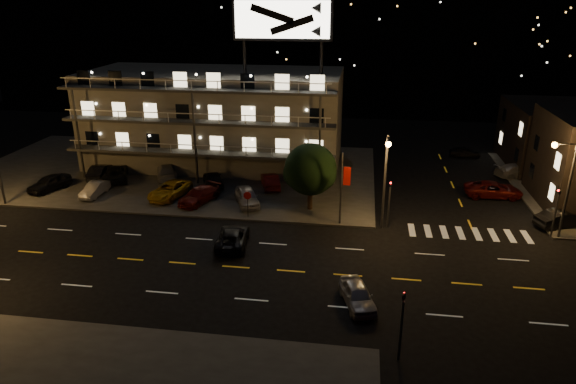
# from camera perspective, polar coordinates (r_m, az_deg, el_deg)

# --- Properties ---
(ground) EXTENTS (140.00, 140.00, 0.00)m
(ground) POSITION_cam_1_polar(r_m,az_deg,el_deg) (36.98, -2.77, -8.55)
(ground) COLOR black
(ground) RESTS_ON ground
(curb_nw) EXTENTS (44.00, 24.00, 0.15)m
(curb_nw) POSITION_cam_1_polar(r_m,az_deg,el_deg) (58.33, -12.61, 2.33)
(curb_nw) COLOR #353533
(curb_nw) RESTS_ON ground
(motel) EXTENTS (28.00, 13.80, 18.10)m
(motel) POSITION_cam_1_polar(r_m,az_deg,el_deg) (59.20, -7.99, 8.21)
(motel) COLOR gray
(motel) RESTS_ON ground
(side_bldg_back) EXTENTS (14.06, 12.00, 7.00)m
(side_bldg_back) POSITION_cam_1_polar(r_m,az_deg,el_deg) (65.71, 29.24, 5.34)
(side_bldg_back) COLOR black
(side_bldg_back) RESTS_ON ground
(hill_backdrop) EXTENTS (120.00, 25.00, 24.00)m
(hill_backdrop) POSITION_cam_1_polar(r_m,az_deg,el_deg) (101.31, 1.37, 17.18)
(hill_backdrop) COLOR black
(hill_backdrop) RESTS_ON ground
(streetlight_nc) EXTENTS (0.44, 1.92, 8.00)m
(streetlight_nc) POSITION_cam_1_polar(r_m,az_deg,el_deg) (41.70, 10.78, 2.06)
(streetlight_nc) COLOR #2D2D30
(streetlight_nc) RESTS_ON ground
(streetlight_ne) EXTENTS (1.92, 0.44, 8.00)m
(streetlight_ne) POSITION_cam_1_polar(r_m,az_deg,el_deg) (44.84, 28.42, 1.18)
(streetlight_ne) COLOR #2D2D30
(streetlight_ne) RESTS_ON ground
(signal_nw) EXTENTS (0.20, 0.27, 4.60)m
(signal_nw) POSITION_cam_1_polar(r_m,az_deg,el_deg) (43.06, 11.21, -0.74)
(signal_nw) COLOR #2D2D30
(signal_nw) RESTS_ON ground
(signal_sw) EXTENTS (0.20, 0.27, 4.60)m
(signal_sw) POSITION_cam_1_polar(r_m,az_deg,el_deg) (27.97, 12.55, -13.58)
(signal_sw) COLOR #2D2D30
(signal_sw) RESTS_ON ground
(signal_ne) EXTENTS (0.27, 0.20, 4.60)m
(signal_ne) POSITION_cam_1_polar(r_m,az_deg,el_deg) (45.73, 27.67, -1.54)
(signal_ne) COLOR #2D2D30
(signal_ne) RESTS_ON ground
(banner_north) EXTENTS (0.83, 0.16, 6.40)m
(banner_north) POSITION_cam_1_polar(r_m,az_deg,el_deg) (42.61, 6.04, 0.55)
(banner_north) COLOR #2D2D30
(banner_north) RESTS_ON ground
(stop_sign) EXTENTS (0.91, 0.11, 2.61)m
(stop_sign) POSITION_cam_1_polar(r_m,az_deg,el_deg) (44.38, -4.52, -0.92)
(stop_sign) COLOR #2D2D30
(stop_sign) RESTS_ON ground
(tree) EXTENTS (4.83, 4.65, 6.08)m
(tree) POSITION_cam_1_polar(r_m,az_deg,el_deg) (45.33, 2.46, 2.37)
(tree) COLOR black
(tree) RESTS_ON curb_nw
(lot_car_0) EXTENTS (3.16, 4.78, 1.51)m
(lot_car_0) POSITION_cam_1_polar(r_m,az_deg,el_deg) (56.00, -24.98, 0.94)
(lot_car_0) COLOR black
(lot_car_0) RESTS_ON curb_nw
(lot_car_1) EXTENTS (1.45, 3.88, 1.26)m
(lot_car_1) POSITION_cam_1_polar(r_m,az_deg,el_deg) (52.81, -20.69, 0.29)
(lot_car_1) COLOR #9A9A9F
(lot_car_1) RESTS_ON curb_nw
(lot_car_2) EXTENTS (3.48, 5.53, 1.42)m
(lot_car_2) POSITION_cam_1_polar(r_m,az_deg,el_deg) (50.23, -13.00, 0.20)
(lot_car_2) COLOR gold
(lot_car_2) RESTS_ON curb_nw
(lot_car_3) EXTENTS (3.58, 5.16, 1.39)m
(lot_car_3) POSITION_cam_1_polar(r_m,az_deg,el_deg) (48.45, -9.83, -0.36)
(lot_car_3) COLOR #540E0C
(lot_car_3) RESTS_ON curb_nw
(lot_car_4) EXTENTS (3.40, 4.80, 1.52)m
(lot_car_4) POSITION_cam_1_polar(r_m,az_deg,el_deg) (47.37, -4.57, -0.52)
(lot_car_4) COLOR #9A9A9F
(lot_car_4) RESTS_ON curb_nw
(lot_car_5) EXTENTS (2.15, 4.63, 1.47)m
(lot_car_5) POSITION_cam_1_polar(r_m,az_deg,el_deg) (57.63, -20.11, 2.16)
(lot_car_5) COLOR black
(lot_car_5) RESTS_ON curb_nw
(lot_car_6) EXTENTS (4.42, 5.96, 1.50)m
(lot_car_6) POSITION_cam_1_polar(r_m,az_deg,el_deg) (56.64, -18.67, 2.04)
(lot_car_6) COLOR black
(lot_car_6) RESTS_ON curb_nw
(lot_car_7) EXTENTS (3.78, 5.34, 1.44)m
(lot_car_7) POSITION_cam_1_polar(r_m,az_deg,el_deg) (55.79, -13.32, 2.27)
(lot_car_7) COLOR #9A9A9F
(lot_car_7) RESTS_ON curb_nw
(lot_car_8) EXTENTS (3.38, 4.76, 1.51)m
(lot_car_8) POSITION_cam_1_polar(r_m,az_deg,el_deg) (52.45, -8.32, 1.47)
(lot_car_8) COLOR black
(lot_car_8) RESTS_ON curb_nw
(lot_car_9) EXTENTS (2.73, 4.60, 1.43)m
(lot_car_9) POSITION_cam_1_polar(r_m,az_deg,el_deg) (51.44, -1.97, 1.25)
(lot_car_9) COLOR #540E0C
(lot_car_9) RESTS_ON curb_nw
(side_car_0) EXTENTS (4.84, 3.21, 1.51)m
(side_car_0) POSITION_cam_1_polar(r_m,az_deg,el_deg) (48.69, 28.17, -2.66)
(side_car_0) COLOR black
(side_car_0) RESTS_ON ground
(side_car_1) EXTENTS (5.46, 2.70, 1.49)m
(side_car_1) POSITION_cam_1_polar(r_m,az_deg,el_deg) (53.27, 21.88, 0.26)
(side_car_1) COLOR #540E0C
(side_car_1) RESTS_ON ground
(side_car_2) EXTENTS (5.32, 3.75, 1.43)m
(side_car_2) POSITION_cam_1_polar(r_m,az_deg,el_deg) (60.19, 24.14, 2.19)
(side_car_2) COLOR #9A9A9F
(side_car_2) RESTS_ON ground
(side_car_3) EXTENTS (3.66, 1.61, 1.23)m
(side_car_3) POSITION_cam_1_polar(r_m,az_deg,el_deg) (65.53, 19.06, 4.22)
(side_car_3) COLOR black
(side_car_3) RESTS_ON ground
(road_car_east) EXTENTS (2.77, 4.40, 1.40)m
(road_car_east) POSITION_cam_1_polar(r_m,az_deg,el_deg) (33.02, 7.73, -11.26)
(road_car_east) COLOR #9A9A9F
(road_car_east) RESTS_ON ground
(road_car_west) EXTENTS (2.72, 5.08, 1.36)m
(road_car_west) POSITION_cam_1_polar(r_m,az_deg,el_deg) (40.21, -6.17, -5.00)
(road_car_west) COLOR black
(road_car_west) RESTS_ON ground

